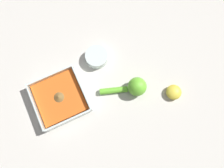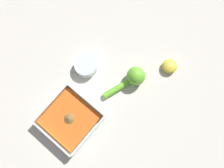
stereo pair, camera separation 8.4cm
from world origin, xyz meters
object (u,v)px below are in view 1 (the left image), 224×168
(spice_bowl, at_px, (97,57))
(square_dish, at_px, (60,99))
(lemon_squeezer, at_px, (134,87))
(lemon_half, at_px, (174,92))

(spice_bowl, bearing_deg, square_dish, 115.81)
(spice_bowl, distance_m, lemon_squeezer, 0.19)
(square_dish, xyz_separation_m, lemon_squeezer, (-0.08, -0.27, 0.02))
(lemon_squeezer, bearing_deg, spice_bowl, 132.64)
(spice_bowl, relative_size, lemon_half, 1.51)
(spice_bowl, height_order, lemon_half, spice_bowl)
(square_dish, relative_size, lemon_half, 3.22)
(square_dish, height_order, lemon_squeezer, lemon_squeezer)
(lemon_squeezer, xyz_separation_m, lemon_half, (-0.08, -0.13, -0.02))
(spice_bowl, relative_size, lemon_squeezer, 0.51)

